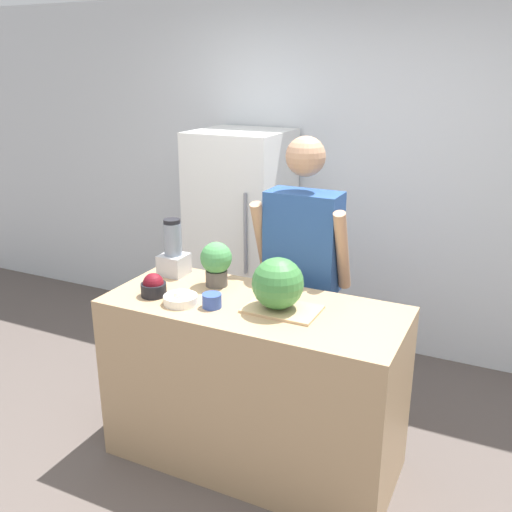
% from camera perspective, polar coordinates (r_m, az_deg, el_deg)
% --- Properties ---
extents(ground_plane, '(14.00, 14.00, 0.00)m').
position_cam_1_polar(ground_plane, '(3.18, -3.10, -22.74)').
color(ground_plane, '#564C47').
extents(wall_back, '(8.00, 0.06, 2.60)m').
position_cam_1_polar(wall_back, '(4.31, 9.53, 7.66)').
color(wall_back, silver).
rests_on(wall_back, ground_plane).
extents(counter_island, '(1.55, 0.66, 0.94)m').
position_cam_1_polar(counter_island, '(3.14, -0.27, -12.70)').
color(counter_island, tan).
rests_on(counter_island, ground_plane).
extents(refrigerator, '(0.66, 0.67, 1.65)m').
position_cam_1_polar(refrigerator, '(4.36, -1.43, 1.58)').
color(refrigerator, white).
rests_on(refrigerator, ground_plane).
extents(person, '(0.57, 0.27, 1.73)m').
position_cam_1_polar(person, '(3.40, 4.64, -2.32)').
color(person, '#4C608C').
rests_on(person, ground_plane).
extents(cutting_board, '(0.37, 0.24, 0.01)m').
position_cam_1_polar(cutting_board, '(2.85, 2.63, -5.33)').
color(cutting_board, tan).
rests_on(cutting_board, counter_island).
extents(watermelon, '(0.26, 0.26, 0.26)m').
position_cam_1_polar(watermelon, '(2.80, 2.20, -2.75)').
color(watermelon, '#3D7F3D').
rests_on(watermelon, cutting_board).
extents(bowl_cherries, '(0.14, 0.14, 0.12)m').
position_cam_1_polar(bowl_cherries, '(3.06, -10.21, -3.00)').
color(bowl_cherries, black).
rests_on(bowl_cherries, counter_island).
extents(bowl_cream, '(0.17, 0.17, 0.08)m').
position_cam_1_polar(bowl_cream, '(2.95, -7.56, -4.25)').
color(bowl_cream, white).
rests_on(bowl_cream, counter_island).
extents(bowl_small_blue, '(0.10, 0.10, 0.07)m').
position_cam_1_polar(bowl_small_blue, '(2.88, -4.43, -4.47)').
color(bowl_small_blue, '#334C9E').
rests_on(bowl_small_blue, counter_island).
extents(blender, '(0.15, 0.15, 0.33)m').
position_cam_1_polar(blender, '(3.32, -8.27, 0.34)').
color(blender, '#B7B7BC').
rests_on(blender, counter_island).
extents(potted_plant, '(0.17, 0.17, 0.25)m').
position_cam_1_polar(potted_plant, '(3.13, -4.00, -0.58)').
color(potted_plant, '#514C47').
rests_on(potted_plant, counter_island).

